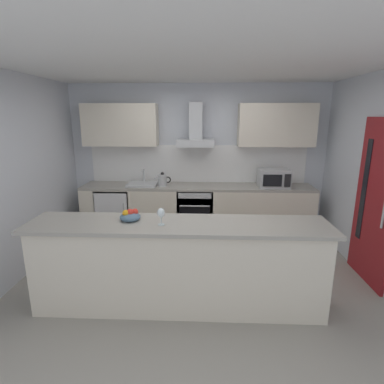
{
  "coord_description": "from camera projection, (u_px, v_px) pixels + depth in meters",
  "views": [
    {
      "loc": [
        0.13,
        -3.55,
        2.06
      ],
      "look_at": [
        -0.04,
        0.47,
        1.05
      ],
      "focal_mm": 28.43,
      "sensor_mm": 36.0,
      "label": 1
    }
  ],
  "objects": [
    {
      "name": "counter_island",
      "position": [
        179.0,
        266.0,
        3.27
      ],
      "size": [
        3.16,
        0.64,
        0.98
      ],
      "color": "beige",
      "rests_on": "ground"
    },
    {
      "name": "oven",
      "position": [
        195.0,
        210.0,
        5.29
      ],
      "size": [
        0.6,
        0.62,
        0.8
      ],
      "color": "slate",
      "rests_on": "ground"
    },
    {
      "name": "wall_back",
      "position": [
        198.0,
        159.0,
        5.47
      ],
      "size": [
        5.47,
        0.12,
        2.6
      ],
      "primitive_type": "cube",
      "color": "silver",
      "rests_on": "ground"
    },
    {
      "name": "microwave",
      "position": [
        274.0,
        178.0,
        5.06
      ],
      "size": [
        0.5,
        0.38,
        0.3
      ],
      "color": "#B7BABC",
      "rests_on": "counter_back"
    },
    {
      "name": "range_hood",
      "position": [
        196.0,
        133.0,
        5.09
      ],
      "size": [
        0.62,
        0.45,
        0.72
      ],
      "color": "#B7BABC"
    },
    {
      "name": "counter_back",
      "position": [
        197.0,
        211.0,
        5.31
      ],
      "size": [
        3.93,
        0.6,
        0.9
      ],
      "color": "beige",
      "rests_on": "ground"
    },
    {
      "name": "side_door",
      "position": [
        375.0,
        203.0,
        3.73
      ],
      "size": [
        0.08,
        0.85,
        2.05
      ],
      "color": "maroon",
      "rests_on": "ground"
    },
    {
      "name": "kettle",
      "position": [
        163.0,
        180.0,
        5.15
      ],
      "size": [
        0.29,
        0.15,
        0.24
      ],
      "color": "#B7BABC",
      "rests_on": "counter_back"
    },
    {
      "name": "backsplash_tile",
      "position": [
        198.0,
        164.0,
        5.42
      ],
      "size": [
        3.8,
        0.02,
        0.66
      ],
      "primitive_type": "cube",
      "color": "white"
    },
    {
      "name": "refrigerator",
      "position": [
        116.0,
        211.0,
        5.35
      ],
      "size": [
        0.58,
        0.6,
        0.85
      ],
      "color": "white",
      "rests_on": "ground"
    },
    {
      "name": "wine_glass",
      "position": [
        161.0,
        213.0,
        3.07
      ],
      "size": [
        0.08,
        0.08,
        0.18
      ],
      "color": "silver",
      "rests_on": "counter_island"
    },
    {
      "name": "fruit_bowl",
      "position": [
        130.0,
        216.0,
        3.23
      ],
      "size": [
        0.22,
        0.22,
        0.13
      ],
      "color": "slate",
      "rests_on": "counter_island"
    },
    {
      "name": "sink",
      "position": [
        143.0,
        184.0,
        5.22
      ],
      "size": [
        0.5,
        0.4,
        0.26
      ],
      "color": "silver",
      "rests_on": "counter_back"
    },
    {
      "name": "wall_left",
      "position": [
        7.0,
        180.0,
        3.73
      ],
      "size": [
        0.12,
        4.68,
        2.6
      ],
      "primitive_type": "cube",
      "color": "silver",
      "rests_on": "ground"
    },
    {
      "name": "ceiling",
      "position": [
        194.0,
        64.0,
        3.31
      ],
      "size": [
        5.47,
        4.68,
        0.02
      ],
      "primitive_type": "cube",
      "color": "white"
    },
    {
      "name": "ground",
      "position": [
        194.0,
        280.0,
        3.95
      ],
      "size": [
        5.47,
        4.68,
        0.02
      ],
      "primitive_type": "cube",
      "color": "gray"
    },
    {
      "name": "upper_cabinets",
      "position": [
        198.0,
        125.0,
        5.1
      ],
      "size": [
        3.88,
        0.32,
        0.7
      ],
      "color": "beige"
    }
  ]
}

